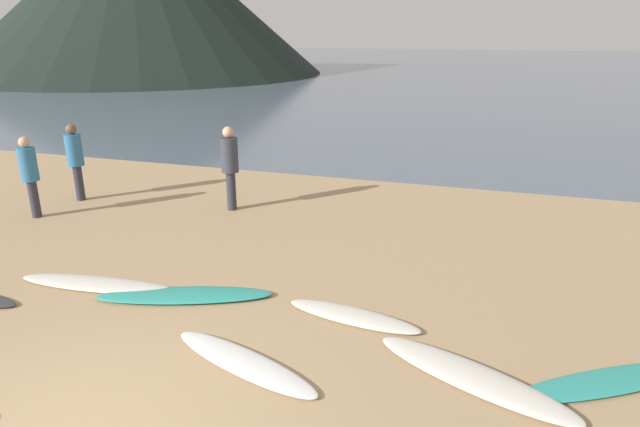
% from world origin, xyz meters
% --- Properties ---
extents(ground_plane, '(120.00, 120.00, 0.20)m').
position_xyz_m(ground_plane, '(0.00, 10.00, -0.10)').
color(ground_plane, tan).
rests_on(ground_plane, ground).
extents(ocean_water, '(140.00, 100.00, 0.01)m').
position_xyz_m(ocean_water, '(0.00, 60.38, 0.00)').
color(ocean_water, slate).
rests_on(ocean_water, ground).
extents(surfboard_1, '(2.72, 0.77, 0.10)m').
position_xyz_m(surfboard_1, '(-1.97, 3.05, 0.05)').
color(surfboard_1, silver).
rests_on(surfboard_1, ground).
extents(surfboard_2, '(2.62, 1.40, 0.09)m').
position_xyz_m(surfboard_2, '(-0.54, 3.14, 0.04)').
color(surfboard_2, teal).
rests_on(surfboard_2, ground).
extents(surfboard_3, '(2.22, 1.16, 0.08)m').
position_xyz_m(surfboard_3, '(1.01, 1.87, 0.04)').
color(surfboard_3, white).
rests_on(surfboard_3, ground).
extents(surfboard_4, '(1.97, 0.75, 0.09)m').
position_xyz_m(surfboard_4, '(1.98, 3.30, 0.05)').
color(surfboard_4, silver).
rests_on(surfboard_4, ground).
extents(surfboard_5, '(2.45, 1.50, 0.10)m').
position_xyz_m(surfboard_5, '(3.60, 2.38, 0.05)').
color(surfboard_5, silver).
rests_on(surfboard_5, ground).
extents(surfboard_6, '(2.32, 1.70, 0.07)m').
position_xyz_m(surfboard_6, '(5.06, 2.77, 0.03)').
color(surfboard_6, teal).
rests_on(surfboard_6, ground).
extents(person_0, '(0.36, 0.36, 1.77)m').
position_xyz_m(person_0, '(-5.41, 6.68, 1.04)').
color(person_0, '#2D2D38').
rests_on(person_0, ground).
extents(person_1, '(0.35, 0.35, 1.71)m').
position_xyz_m(person_1, '(-5.44, 5.40, 1.01)').
color(person_1, '#2D2D38').
rests_on(person_1, ground).
extents(person_2, '(0.37, 0.37, 1.83)m').
position_xyz_m(person_2, '(-1.74, 7.11, 1.08)').
color(person_2, '#2D2D38').
rests_on(person_2, ground).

